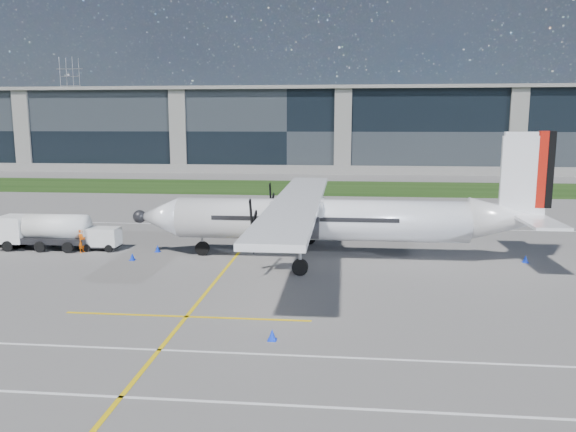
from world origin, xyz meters
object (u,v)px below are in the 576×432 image
Objects in this scene: fuel_tanker_truck at (38,232)px; safety_cone_nose_port at (132,257)px; pylon_west at (72,104)px; turboprop_aircraft at (336,196)px; ground_crew_person at (82,239)px; safety_cone_portwing at (272,335)px; safety_cone_nose_stbd at (158,248)px; safety_cone_tail at (525,259)px; safety_cone_stbdwing at (317,218)px; baggage_tug at (102,239)px.

safety_cone_nose_port is at bearing -17.88° from fuel_tanker_truck.
pylon_west is 1.04× the size of turboprop_aircraft.
ground_crew_person is at bearing -63.42° from pylon_west.
safety_cone_portwing is at bearing -49.31° from safety_cone_nose_port.
pylon_west is 60.00× the size of safety_cone_nose_stbd.
safety_cone_tail is at bearing -0.98° from fuel_tanker_truck.
fuel_tanker_truck is 24.32m from safety_cone_stbdwing.
safety_cone_portwing is (87.46, -158.50, -14.75)m from pylon_west.
ground_crew_person is 3.96× the size of safety_cone_nose_stbd.
turboprop_aircraft reaches higher than fuel_tanker_truck.
ground_crew_person is 21.99m from safety_cone_stbdwing.
safety_cone_nose_stbd is at bearing -77.11° from ground_crew_person.
baggage_tug reaches higher than safety_cone_tail.
fuel_tanker_truck reaches higher than baggage_tug.
turboprop_aircraft is 17.37m from baggage_tug.
safety_cone_stbdwing is at bearing 43.18° from baggage_tug.
safety_cone_portwing is 18.69m from safety_cone_nose_stbd.
safety_cone_nose_stbd is at bearing 178.73° from safety_cone_tail.
safety_cone_stbdwing is (-14.59, 14.87, 0.00)m from safety_cone_tail.
baggage_tug is 5.47× the size of safety_cone_nose_port.
turboprop_aircraft is 14.55× the size of ground_crew_person.
turboprop_aircraft reaches higher than ground_crew_person.
safety_cone_tail is at bearing -54.47° from pylon_west.
safety_cone_portwing is (11.19, -13.02, 0.00)m from safety_cone_nose_port.
safety_cone_nose_stbd is (4.26, -0.26, -0.57)m from baggage_tug.
safety_cone_nose_stbd is at bearing -3.44° from baggage_tug.
safety_cone_tail is (25.30, -0.56, 0.00)m from safety_cone_nose_stbd.
pylon_west reaches higher than fuel_tanker_truck.
fuel_tanker_truck is (-21.67, 0.74, -3.02)m from turboprop_aircraft.
baggage_tug is at bearing -62.93° from pylon_west.
fuel_tanker_truck is 34.27m from safety_cone_tail.
safety_cone_tail is at bearing -84.96° from ground_crew_person.
turboprop_aircraft is at bearing -85.18° from ground_crew_person.
safety_cone_stbdwing is (87.87, -128.60, -14.75)m from pylon_west.
safety_cone_tail is (15.00, 15.03, 0.00)m from safety_cone_portwing.
ground_crew_person is 3.96× the size of safety_cone_stbdwing.
safety_cone_nose_stbd is (0.89, 2.57, 0.00)m from safety_cone_nose_port.
safety_cone_nose_port and safety_cone_stbdwing have the same top height.
turboprop_aircraft reaches higher than safety_cone_stbdwing.
safety_cone_portwing is (19.25, -15.62, -1.05)m from fuel_tanker_truck.
safety_cone_nose_stbd is 1.00× the size of safety_cone_tail.
safety_cone_portwing is at bearing -99.25° from turboprop_aircraft.
fuel_tanker_truck is 9.01m from safety_cone_nose_stbd.
safety_cone_portwing is 21.24m from safety_cone_tail.
safety_cone_nose_port is 1.00× the size of safety_cone_tail.
baggage_tug is 4.31m from safety_cone_nose_stbd.
fuel_tanker_truck reaches higher than safety_cone_nose_port.
safety_cone_nose_port and safety_cone_tail have the same top height.
safety_cone_nose_port is at bearing -107.71° from ground_crew_person.
safety_cone_nose_port is (76.27, -145.48, -14.75)m from pylon_west.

